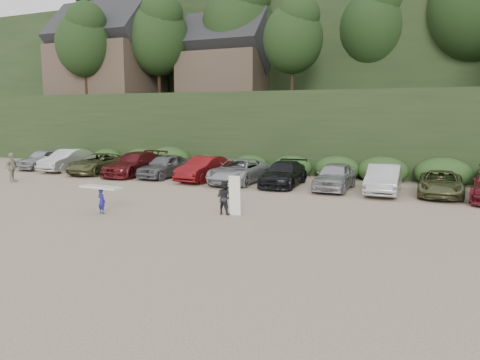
% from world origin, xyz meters
% --- Properties ---
extents(ground, '(120.00, 120.00, 0.00)m').
position_xyz_m(ground, '(0.00, 0.00, 0.00)').
color(ground, tan).
rests_on(ground, ground).
extents(hillside_backdrop, '(90.00, 41.50, 28.00)m').
position_xyz_m(hillside_backdrop, '(-0.26, 35.93, 11.22)').
color(hillside_backdrop, black).
rests_on(hillside_backdrop, ground).
extents(parked_cars, '(39.50, 5.91, 1.64)m').
position_xyz_m(parked_cars, '(-2.93, 9.90, 0.78)').
color(parked_cars, '#9F9FA3').
rests_on(parked_cars, ground).
extents(distant_walker, '(0.74, 1.18, 1.88)m').
position_xyz_m(distant_walker, '(-17.62, 4.07, 0.94)').
color(distant_walker, gray).
rests_on(distant_walker, ground).
extents(child_surfer, '(2.10, 0.69, 1.24)m').
position_xyz_m(child_surfer, '(-5.86, -0.95, 0.85)').
color(child_surfer, navy).
rests_on(child_surfer, ground).
extents(adult_surfer, '(1.22, 0.64, 1.77)m').
position_xyz_m(adult_surfer, '(-0.81, 1.25, 0.76)').
color(adult_surfer, black).
rests_on(adult_surfer, ground).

